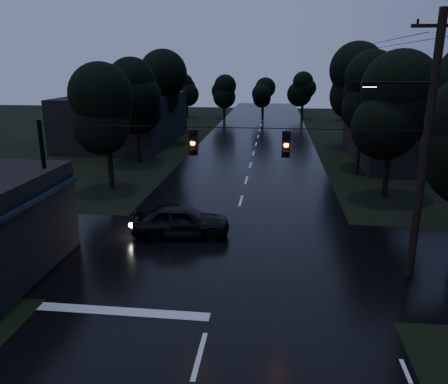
# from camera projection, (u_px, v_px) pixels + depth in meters

# --- Properties ---
(main_road) EXTENTS (12.00, 120.00, 0.02)m
(main_road) POSITION_uv_depth(u_px,v_px,m) (250.00, 165.00, 36.47)
(main_road) COLOR black
(main_road) RESTS_ON ground
(cross_street) EXTENTS (60.00, 9.00, 0.02)m
(cross_street) POSITION_uv_depth(u_px,v_px,m) (226.00, 255.00, 19.32)
(cross_street) COLOR black
(cross_street) RESTS_ON ground
(building_far_right) EXTENTS (10.00, 14.00, 4.40)m
(building_far_right) POSITION_uv_depth(u_px,v_px,m) (414.00, 135.00, 38.09)
(building_far_right) COLOR black
(building_far_right) RESTS_ON ground
(building_far_left) EXTENTS (10.00, 16.00, 5.00)m
(building_far_left) POSITION_uv_depth(u_px,v_px,m) (126.00, 119.00, 46.86)
(building_far_left) COLOR black
(building_far_left) RESTS_ON ground
(utility_pole_main) EXTENTS (3.50, 0.30, 10.00)m
(utility_pole_main) POSITION_uv_depth(u_px,v_px,m) (423.00, 146.00, 16.05)
(utility_pole_main) COLOR black
(utility_pole_main) RESTS_ON ground
(utility_pole_far) EXTENTS (2.00, 0.30, 7.50)m
(utility_pole_far) POSITION_uv_depth(u_px,v_px,m) (361.00, 123.00, 32.54)
(utility_pole_far) COLOR black
(utility_pole_far) RESTS_ON ground
(anchor_pole_left) EXTENTS (0.18, 0.18, 6.00)m
(anchor_pole_left) POSITION_uv_depth(u_px,v_px,m) (47.00, 191.00, 18.36)
(anchor_pole_left) COLOR black
(anchor_pole_left) RESTS_ON ground
(span_signals) EXTENTS (15.00, 0.37, 1.12)m
(span_signals) POSITION_uv_depth(u_px,v_px,m) (238.00, 142.00, 16.82)
(span_signals) COLOR black
(span_signals) RESTS_ON ground
(tree_left_a) EXTENTS (3.92, 3.92, 8.26)m
(tree_left_a) POSITION_uv_depth(u_px,v_px,m) (106.00, 110.00, 28.38)
(tree_left_a) COLOR black
(tree_left_a) RESTS_ON ground
(tree_left_b) EXTENTS (4.20, 4.20, 8.85)m
(tree_left_b) POSITION_uv_depth(u_px,v_px,m) (135.00, 96.00, 35.96)
(tree_left_b) COLOR black
(tree_left_b) RESTS_ON ground
(tree_left_c) EXTENTS (4.48, 4.48, 9.44)m
(tree_left_c) POSITION_uv_depth(u_px,v_px,m) (159.00, 85.00, 45.45)
(tree_left_c) COLOR black
(tree_left_c) RESTS_ON ground
(tree_right_a) EXTENTS (4.20, 4.20, 8.85)m
(tree_right_a) POSITION_uv_depth(u_px,v_px,m) (393.00, 108.00, 26.25)
(tree_right_a) COLOR black
(tree_right_a) RESTS_ON ground
(tree_right_b) EXTENTS (4.48, 4.48, 9.44)m
(tree_right_b) POSITION_uv_depth(u_px,v_px,m) (376.00, 93.00, 33.70)
(tree_right_b) COLOR black
(tree_right_b) RESTS_ON ground
(tree_right_c) EXTENTS (4.76, 4.76, 10.03)m
(tree_right_c) POSITION_uv_depth(u_px,v_px,m) (361.00, 83.00, 43.06)
(tree_right_c) COLOR black
(tree_right_c) RESTS_ON ground
(car) EXTENTS (4.95, 2.55, 1.61)m
(car) POSITION_uv_depth(u_px,v_px,m) (181.00, 220.00, 21.31)
(car) COLOR black
(car) RESTS_ON ground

